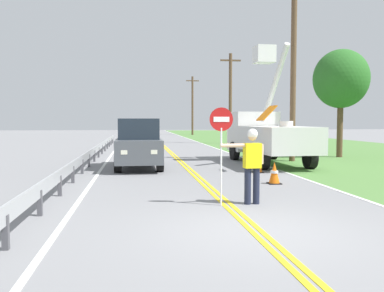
# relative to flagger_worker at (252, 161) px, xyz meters

# --- Properties ---
(ground_plane) EXTENTS (160.00, 160.00, 0.00)m
(ground_plane) POSITION_rel_flagger_worker_xyz_m (-0.60, -2.36, -1.05)
(ground_plane) COLOR gray
(grass_verge_right) EXTENTS (16.00, 110.00, 0.01)m
(grass_verge_right) POSITION_rel_flagger_worker_xyz_m (11.00, 17.64, -1.04)
(grass_verge_right) COLOR #517F3D
(grass_verge_right) RESTS_ON ground
(centerline_yellow_left) EXTENTS (0.11, 110.00, 0.01)m
(centerline_yellow_left) POSITION_rel_flagger_worker_xyz_m (-0.69, 17.64, -1.04)
(centerline_yellow_left) COLOR yellow
(centerline_yellow_left) RESTS_ON ground
(centerline_yellow_right) EXTENTS (0.11, 110.00, 0.01)m
(centerline_yellow_right) POSITION_rel_flagger_worker_xyz_m (-0.51, 17.64, -1.04)
(centerline_yellow_right) COLOR yellow
(centerline_yellow_right) RESTS_ON ground
(edge_line_right) EXTENTS (0.12, 110.00, 0.01)m
(edge_line_right) POSITION_rel_flagger_worker_xyz_m (3.00, 17.64, -1.04)
(edge_line_right) COLOR silver
(edge_line_right) RESTS_ON ground
(edge_line_left) EXTENTS (0.12, 110.00, 0.01)m
(edge_line_left) POSITION_rel_flagger_worker_xyz_m (-4.20, 17.64, -1.04)
(edge_line_left) COLOR silver
(edge_line_left) RESTS_ON ground
(flagger_worker) EXTENTS (1.09, 0.27, 1.83)m
(flagger_worker) POSITION_rel_flagger_worker_xyz_m (0.00, 0.00, 0.00)
(flagger_worker) COLOR #1E2338
(flagger_worker) RESTS_ON ground
(stop_sign_paddle) EXTENTS (0.56, 0.04, 2.33)m
(stop_sign_paddle) POSITION_rel_flagger_worker_xyz_m (-0.77, -0.06, 0.66)
(stop_sign_paddle) COLOR silver
(stop_sign_paddle) RESTS_ON ground
(utility_bucket_truck) EXTENTS (2.67, 6.88, 5.57)m
(utility_bucket_truck) POSITION_rel_flagger_worker_xyz_m (3.34, 9.14, 0.37)
(utility_bucket_truck) COLOR silver
(utility_bucket_truck) RESTS_ON ground
(oncoming_suv_nearest) EXTENTS (1.93, 4.61, 2.10)m
(oncoming_suv_nearest) POSITION_rel_flagger_worker_xyz_m (-2.65, 7.94, 0.01)
(oncoming_suv_nearest) COLOR #4C5156
(oncoming_suv_nearest) RESTS_ON ground
(utility_pole_near) EXTENTS (1.80, 0.28, 8.79)m
(utility_pole_near) POSITION_rel_flagger_worker_xyz_m (4.93, 9.81, 3.53)
(utility_pole_near) COLOR brown
(utility_pole_near) RESTS_ON ground
(utility_pole_mid) EXTENTS (1.80, 0.28, 7.83)m
(utility_pole_mid) POSITION_rel_flagger_worker_xyz_m (5.45, 25.39, 3.05)
(utility_pole_mid) COLOR brown
(utility_pole_mid) RESTS_ON ground
(utility_pole_far) EXTENTS (1.80, 0.28, 8.17)m
(utility_pole_far) POSITION_rel_flagger_worker_xyz_m (5.16, 47.23, 3.22)
(utility_pole_far) COLOR brown
(utility_pole_far) RESTS_ON ground
(traffic_cone_lead) EXTENTS (0.40, 0.40, 0.70)m
(traffic_cone_lead) POSITION_rel_flagger_worker_xyz_m (1.61, 2.95, -0.71)
(traffic_cone_lead) COLOR orange
(traffic_cone_lead) RESTS_ON ground
(traffic_cone_mid) EXTENTS (0.40, 0.40, 0.70)m
(traffic_cone_mid) POSITION_rel_flagger_worker_xyz_m (1.92, 5.72, -0.71)
(traffic_cone_mid) COLOR orange
(traffic_cone_mid) RESTS_ON ground
(guardrail_left_shoulder) EXTENTS (0.10, 32.00, 0.71)m
(guardrail_left_shoulder) POSITION_rel_flagger_worker_xyz_m (-4.80, 12.00, -0.53)
(guardrail_left_shoulder) COLOR #9EA0A3
(guardrail_left_shoulder) RESTS_ON ground
(roadside_tree_verge) EXTENTS (3.00, 3.00, 5.90)m
(roadside_tree_verge) POSITION_rel_flagger_worker_xyz_m (8.38, 11.59, 3.22)
(roadside_tree_verge) COLOR brown
(roadside_tree_verge) RESTS_ON ground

